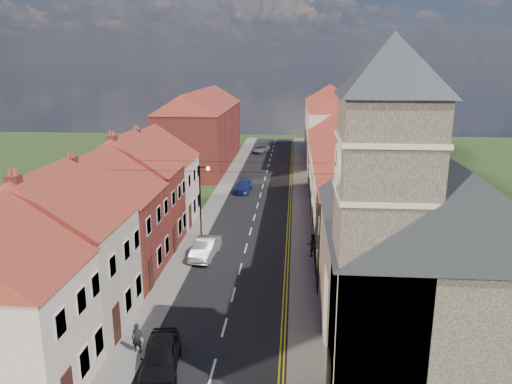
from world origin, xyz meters
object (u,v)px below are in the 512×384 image
at_px(lamppost, 201,197).
at_px(car_mid, 205,248).
at_px(pedestrian_left, 137,338).
at_px(car_near, 161,356).
at_px(pedestrian_right, 312,245).
at_px(car_distant, 261,149).
at_px(church, 418,250).
at_px(car_far, 243,186).

relative_size(lamppost, car_mid, 1.41).
relative_size(lamppost, pedestrian_left, 3.92).
height_order(lamppost, car_near, lamppost).
distance_m(car_near, pedestrian_right, 16.45).
height_order(car_distant, pedestrian_left, pedestrian_left).
bearing_deg(church, lamppost, 128.30).
relative_size(car_near, car_mid, 1.00).
bearing_deg(lamppost, car_mid, -76.29).
bearing_deg(car_near, pedestrian_right, 54.02).
distance_m(car_far, pedestrian_right, 20.17).
bearing_deg(church, car_distant, 101.05).
relative_size(church, pedestrian_left, 9.93).
relative_size(car_mid, car_distant, 1.05).
xyz_separation_m(car_near, pedestrian_right, (7.54, 14.61, 0.28)).
height_order(car_far, pedestrian_right, pedestrian_right).
xyz_separation_m(car_near, car_far, (0.41, 33.47, -0.10)).
bearing_deg(car_near, pedestrian_left, 132.78).
relative_size(church, pedestrian_right, 8.52).
height_order(lamppost, car_mid, lamppost).
xyz_separation_m(car_mid, car_far, (0.82, 19.39, -0.08)).
bearing_deg(pedestrian_left, pedestrian_right, 57.73).
bearing_deg(car_far, car_distant, 91.71).
height_order(car_near, car_mid, car_near).
bearing_deg(car_distant, car_near, -74.54).
distance_m(car_distant, pedestrian_left, 56.87).
bearing_deg(car_distant, pedestrian_right, -64.90).
bearing_deg(church, car_mid, 133.86).
height_order(car_near, car_far, car_near).
relative_size(car_near, pedestrian_left, 2.79).
height_order(church, pedestrian_right, church).
relative_size(car_near, car_far, 0.99).
height_order(car_mid, car_distant, car_mid).
distance_m(church, lamppost, 21.38).
bearing_deg(pedestrian_right, car_near, 54.53).
distance_m(lamppost, pedestrian_left, 17.06).
xyz_separation_m(car_mid, car_distant, (1.14, 43.94, -0.14)).
distance_m(lamppost, pedestrian_right, 9.88).
relative_size(lamppost, car_distant, 1.47).
distance_m(car_mid, pedestrian_left, 12.93).
xyz_separation_m(car_mid, pedestrian_left, (-1.10, -12.88, 0.18)).
xyz_separation_m(car_far, car_distant, (0.32, 24.55, -0.06)).
xyz_separation_m(pedestrian_left, pedestrian_right, (9.04, 13.41, 0.13)).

